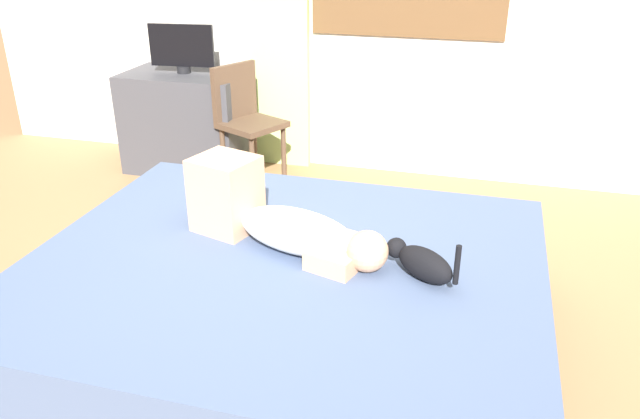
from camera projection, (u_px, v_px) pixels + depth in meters
name	position (u px, v px, depth m)	size (l,w,h in m)	color
ground_plane	(264.00, 358.00, 2.77)	(16.00, 16.00, 0.00)	olive
bed	(286.00, 307.00, 2.71)	(2.18, 1.85, 0.48)	#38383D
person_lying	(278.00, 220.00, 2.69)	(0.93, 0.48, 0.34)	silver
cat	(422.00, 262.00, 2.44)	(0.31, 0.25, 0.21)	black
desk	(188.00, 121.00, 4.74)	(0.90, 0.56, 0.74)	#38383D
tv_monitor	(182.00, 48.00, 4.51)	(0.48, 0.10, 0.35)	black
cup	(241.00, 65.00, 4.61)	(0.07, 0.07, 0.10)	white
chair_by_desk	(245.00, 116.00, 4.39)	(0.51, 0.51, 0.86)	#4C3828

